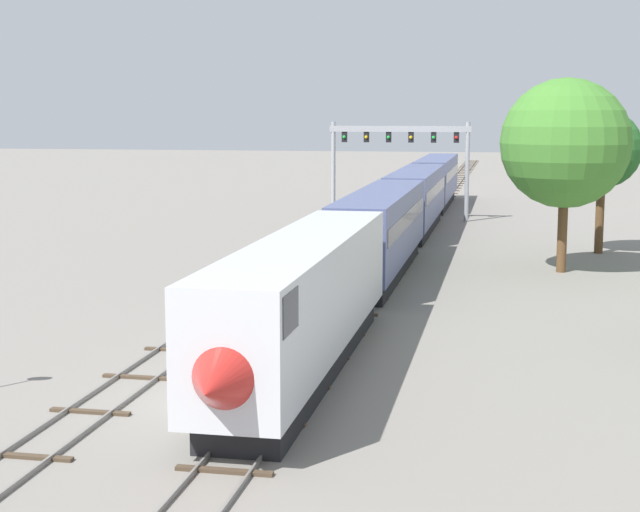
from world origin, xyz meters
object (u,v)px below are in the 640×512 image
object	(u,v)px
passenger_train	(402,211)
signal_gantry	(400,148)
trackside_tree_mid	(603,150)
trackside_tree_right	(566,144)

from	to	relation	value
passenger_train	signal_gantry	xyz separation A→B (m)	(-2.25, 18.06, 3.58)
trackside_tree_mid	signal_gantry	bearing A→B (deg)	131.31
signal_gantry	trackside_tree_mid	bearing A→B (deg)	-48.69
passenger_train	trackside_tree_mid	size ratio (longest dim) A/B	8.98
trackside_tree_mid	trackside_tree_right	size ratio (longest dim) A/B	0.84
trackside_tree_right	signal_gantry	bearing A→B (deg)	115.80
passenger_train	trackside_tree_right	size ratio (longest dim) A/B	7.55
passenger_train	signal_gantry	bearing A→B (deg)	97.10
signal_gantry	trackside_tree_right	size ratio (longest dim) A/B	1.08
signal_gantry	passenger_train	bearing A→B (deg)	-82.90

